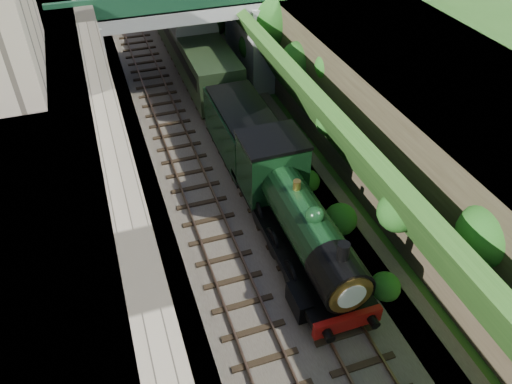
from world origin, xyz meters
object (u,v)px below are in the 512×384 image
road_bridge (193,26)px  tree (278,20)px  locomotive (296,217)px  tender (243,134)px

road_bridge → tree: (4.97, -2.30, 0.57)m
locomotive → tender: bearing=90.0°
tender → tree: bearing=57.3°
tree → tender: 9.23m
road_bridge → locomotive: (0.26, -17.00, -2.18)m
tree → tender: (-4.71, -7.33, -3.03)m
tree → road_bridge: bearing=155.1°
road_bridge → tree: road_bridge is taller
locomotive → tender: size_ratio=1.70×
locomotive → tree: bearing=72.2°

